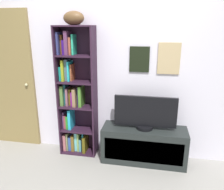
# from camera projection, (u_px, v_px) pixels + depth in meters

# --- Properties ---
(back_wall) EXTENTS (4.80, 0.08, 2.58)m
(back_wall) POSITION_uv_depth(u_px,v_px,m) (115.00, 65.00, 3.04)
(back_wall) COLOR silver
(back_wall) RESTS_ON ground
(bookshelf) EXTENTS (0.52, 0.26, 1.80)m
(bookshelf) POSITION_uv_depth(u_px,v_px,m) (75.00, 97.00, 3.14)
(bookshelf) COLOR #2B1729
(bookshelf) RESTS_ON ground
(football) EXTENTS (0.29, 0.20, 0.17)m
(football) POSITION_uv_depth(u_px,v_px,m) (74.00, 18.00, 2.80)
(football) COLOR brown
(football) RESTS_ON bookshelf
(tv_stand) EXTENTS (1.13, 0.37, 0.49)m
(tv_stand) POSITION_uv_depth(u_px,v_px,m) (144.00, 145.00, 3.06)
(tv_stand) COLOR black
(tv_stand) RESTS_ON ground
(television) EXTENTS (0.81, 0.22, 0.45)m
(television) POSITION_uv_depth(u_px,v_px,m) (145.00, 113.00, 2.92)
(television) COLOR black
(television) RESTS_ON tv_stand
(door) EXTENTS (0.86, 0.09, 2.03)m
(door) POSITION_uv_depth(u_px,v_px,m) (8.00, 81.00, 3.36)
(door) COLOR olive
(door) RESTS_ON ground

